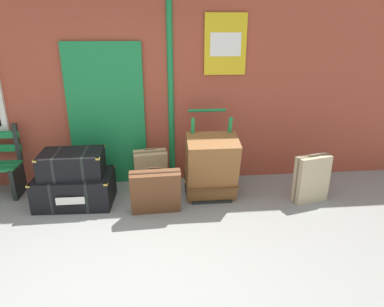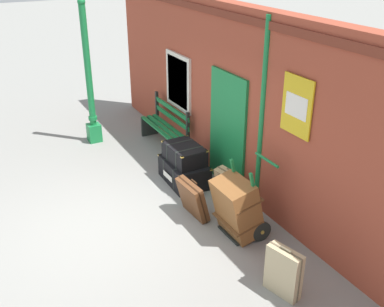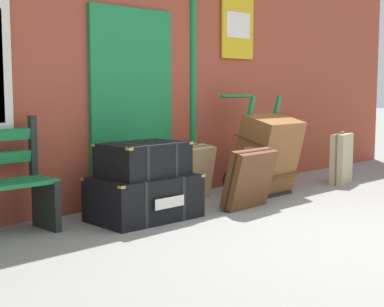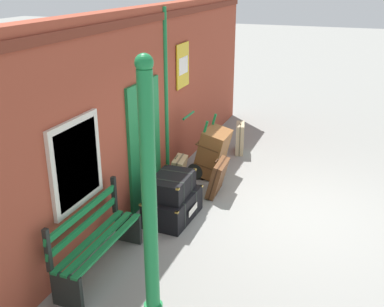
# 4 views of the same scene
# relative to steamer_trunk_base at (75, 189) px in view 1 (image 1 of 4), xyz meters

# --- Properties ---
(ground_plane) EXTENTS (60.00, 60.00, 0.00)m
(ground_plane) POSITION_rel_steamer_trunk_base_xyz_m (0.75, -1.77, -0.21)
(ground_plane) COLOR gray
(brick_facade) EXTENTS (10.40, 0.35, 3.20)m
(brick_facade) POSITION_rel_steamer_trunk_base_xyz_m (0.73, 0.83, 1.39)
(brick_facade) COLOR #9E422D
(brick_facade) RESTS_ON ground
(steamer_trunk_base) EXTENTS (1.04, 0.70, 0.43)m
(steamer_trunk_base) POSITION_rel_steamer_trunk_base_xyz_m (0.00, 0.00, 0.00)
(steamer_trunk_base) COLOR black
(steamer_trunk_base) RESTS_ON ground
(steamer_trunk_middle) EXTENTS (0.82, 0.56, 0.33)m
(steamer_trunk_middle) POSITION_rel_steamer_trunk_base_xyz_m (0.00, 0.01, 0.37)
(steamer_trunk_middle) COLOR black
(steamer_trunk_middle) RESTS_ON steamer_trunk_base
(porters_trolley) EXTENTS (0.71, 0.67, 1.18)m
(porters_trolley) POSITION_rel_steamer_trunk_base_xyz_m (1.86, 0.12, 0.06)
(porters_trolley) COLOR black
(porters_trolley) RESTS_ON ground
(large_brown_trunk) EXTENTS (0.70, 0.64, 0.96)m
(large_brown_trunk) POSITION_rel_steamer_trunk_base_xyz_m (1.86, -0.06, 0.27)
(large_brown_trunk) COLOR brown
(large_brown_trunk) RESTS_ON ground
(suitcase_slate) EXTENTS (0.51, 0.28, 0.70)m
(suitcase_slate) POSITION_rel_steamer_trunk_base_xyz_m (3.22, -0.24, 0.12)
(suitcase_slate) COLOR tan
(suitcase_slate) RESTS_ON ground
(suitcase_caramel) EXTENTS (0.65, 0.33, 0.65)m
(suitcase_caramel) POSITION_rel_steamer_trunk_base_xyz_m (1.09, -0.41, 0.11)
(suitcase_caramel) COLOR brown
(suitcase_caramel) RESTS_ON ground
(suitcase_olive) EXTENTS (0.51, 0.36, 0.64)m
(suitcase_olive) POSITION_rel_steamer_trunk_base_xyz_m (1.02, 0.33, 0.10)
(suitcase_olive) COLOR tan
(suitcase_olive) RESTS_ON ground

